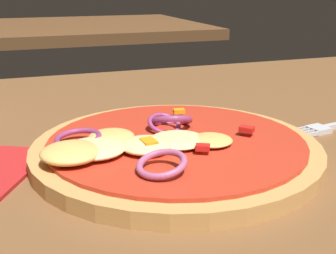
% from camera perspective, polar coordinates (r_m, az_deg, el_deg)
% --- Properties ---
extents(dining_table, '(1.13, 0.83, 0.03)m').
position_cam_1_polar(dining_table, '(0.35, 1.67, -8.67)').
color(dining_table, brown).
rests_on(dining_table, ground).
extents(pizza, '(0.24, 0.24, 0.03)m').
position_cam_1_polar(pizza, '(0.37, 0.32, -2.66)').
color(pizza, tan).
rests_on(pizza, dining_table).
extents(background_table, '(0.79, 0.65, 0.03)m').
position_cam_1_polar(background_table, '(1.58, -11.06, 12.18)').
color(background_table, brown).
rests_on(background_table, ground).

